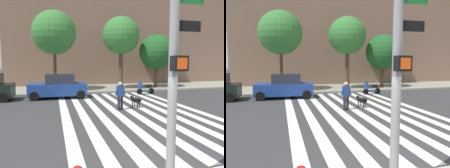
# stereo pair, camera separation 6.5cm
# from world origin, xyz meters

# --- Properties ---
(ground_plane) EXTENTS (160.00, 160.00, 0.00)m
(ground_plane) POSITION_xyz_m (0.00, 7.04, 0.00)
(ground_plane) COLOR #353538
(sidewalk_far) EXTENTS (80.00, 6.00, 0.15)m
(sidewalk_far) POSITION_xyz_m (0.00, 17.08, 0.07)
(sidewalk_far) COLOR gray
(sidewalk_far) RESTS_ON ground_plane
(crosswalk_stripes) EXTENTS (7.65, 13.48, 0.01)m
(crosswalk_stripes) POSITION_xyz_m (1.36, 7.04, 0.00)
(crosswalk_stripes) COLOR silver
(crosswalk_stripes) RESTS_ON ground_plane
(traffic_light_pole) EXTENTS (0.74, 0.46, 5.80)m
(traffic_light_pole) POSITION_xyz_m (-0.59, -0.72, 3.52)
(traffic_light_pole) COLOR gray
(traffic_light_pole) RESTS_ON sidewalk_near
(parked_car_behind_first) EXTENTS (4.28, 1.99, 1.87)m
(parked_car_behind_first) POSITION_xyz_m (-2.43, 12.49, 0.88)
(parked_car_behind_first) COLOR navy
(parked_car_behind_first) RESTS_ON ground_plane
(parked_scooter) EXTENTS (1.63, 0.52, 1.11)m
(parked_scooter) POSITION_xyz_m (4.80, 12.61, 0.48)
(parked_scooter) COLOR black
(parked_scooter) RESTS_ON ground_plane
(street_tree_nearest) EXTENTS (3.88, 3.88, 7.12)m
(street_tree_nearest) POSITION_xyz_m (-2.61, 15.79, 5.31)
(street_tree_nearest) COLOR #4C3823
(street_tree_nearest) RESTS_ON sidewalk_far
(street_tree_middle) EXTENTS (3.58, 3.58, 6.89)m
(street_tree_middle) POSITION_xyz_m (3.54, 15.64, 5.21)
(street_tree_middle) COLOR #4C3823
(street_tree_middle) RESTS_ON sidewalk_far
(street_tree_further) EXTENTS (3.53, 3.53, 5.37)m
(street_tree_further) POSITION_xyz_m (7.48, 16.05, 3.74)
(street_tree_further) COLOR #4C3823
(street_tree_further) RESTS_ON sidewalk_far
(pedestrian_dog_walker) EXTENTS (0.70, 0.32, 1.64)m
(pedestrian_dog_walker) POSITION_xyz_m (0.88, 7.35, 0.93)
(pedestrian_dog_walker) COLOR black
(pedestrian_dog_walker) RESTS_ON ground_plane
(dog_on_leash) EXTENTS (0.44, 1.13, 0.65)m
(dog_on_leash) POSITION_xyz_m (2.04, 7.93, 0.44)
(dog_on_leash) COLOR black
(dog_on_leash) RESTS_ON ground_plane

